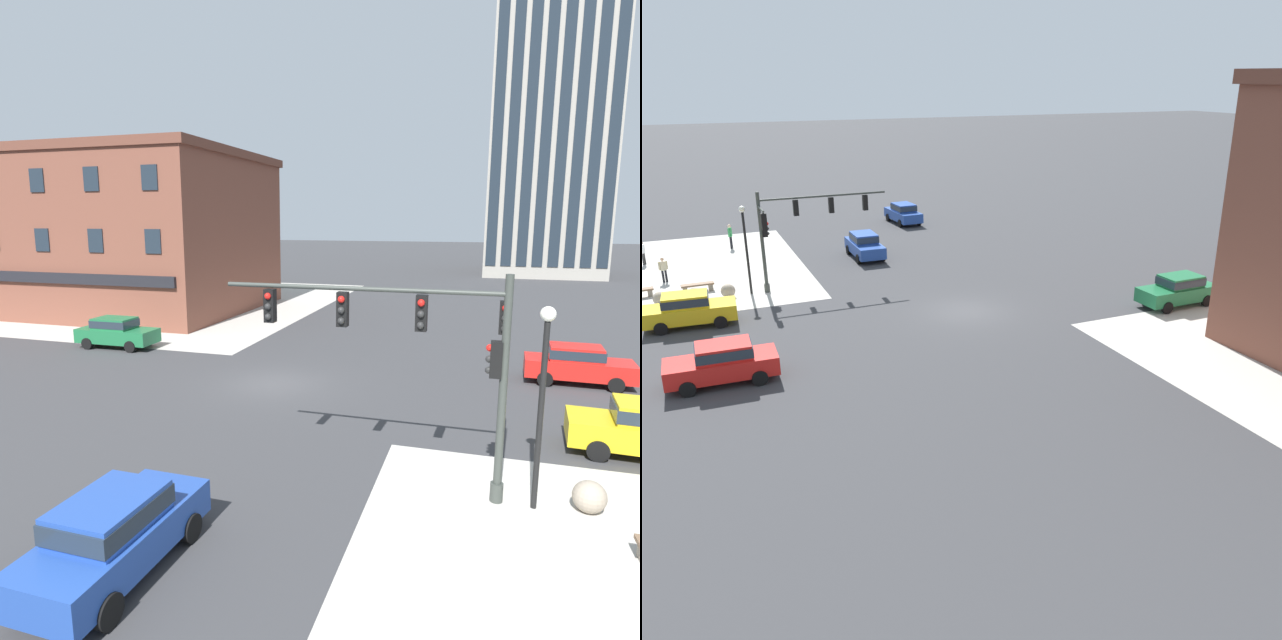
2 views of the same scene
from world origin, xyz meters
The scene contains 15 objects.
ground_plane centered at (0.00, 0.00, 0.00)m, with size 320.00×320.00×0.00m, color #38383A.
traffic_signal_main centered at (7.38, -7.52, 3.90)m, with size 7.45×2.09×5.77m.
bollard_sphere_curb_a centered at (11.27, -7.57, 0.40)m, with size 0.79×0.79×0.79m, color gray.
bollard_sphere_curb_b centered at (13.02, -7.62, 0.40)m, with size 0.79×0.79×0.79m, color gray.
bollard_sphere_curb_c centered at (14.77, -7.61, 0.40)m, with size 0.79×0.79×0.79m, color gray.
bench_near_signal centered at (12.77, -9.38, 0.33)m, with size 1.82×0.55×0.49m.
pedestrian_at_curb centered at (9.89, -19.31, 1.01)m, with size 0.31×0.52×1.75m.
pedestrian_with_bag centered at (14.47, -12.19, 0.87)m, with size 0.53×0.29×1.54m.
pedestrian_by_lamp centered at (15.64, -17.09, 0.88)m, with size 0.33×0.50×1.56m.
street_lamp_corner_near centered at (10.00, -7.76, 3.20)m, with size 0.36×0.36×5.06m.
car_main_southbound_near centered at (1.76, -12.91, 0.92)m, with size 1.94×4.42×1.68m.
car_cross_eastbound centered at (12.56, 3.87, 0.92)m, with size 4.45×2.00×1.68m.
car_parked_curb centered at (-4.37, -22.43, 0.92)m, with size 2.09×4.50×1.68m.
car_main_mid centered at (-10.93, 3.78, 0.92)m, with size 4.43×1.95×1.68m.
car_cross_far centered at (13.47, -3.62, 0.92)m, with size 4.50×2.10×1.68m.
Camera 2 is at (13.68, 30.19, 11.79)m, focal length 37.15 mm.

